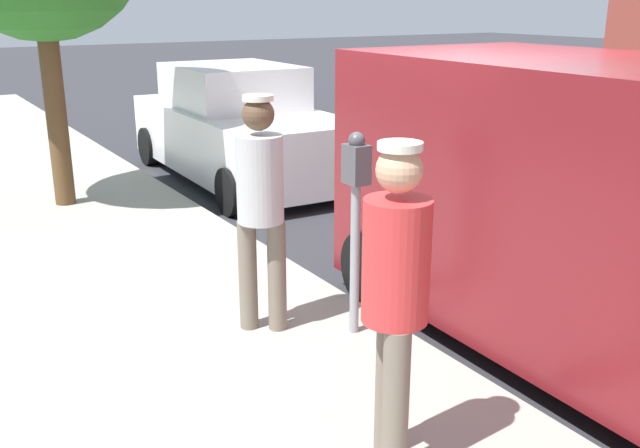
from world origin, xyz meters
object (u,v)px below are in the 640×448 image
pedestrian_in_red (395,289)px  pedestrian_in_gray (260,199)px  parking_meter_near (356,200)px  parked_sedan_behind (239,129)px

pedestrian_in_red → pedestrian_in_gray: bearing=-95.8°
parking_meter_near → pedestrian_in_gray: pedestrian_in_gray is taller
pedestrian_in_red → parked_sedan_behind: (-2.37, -6.82, -0.41)m
pedestrian_in_gray → parked_sedan_behind: pedestrian_in_gray is taller
parking_meter_near → pedestrian_in_gray: 0.69m
parking_meter_near → pedestrian_in_gray: (0.55, -0.42, -0.01)m
parking_meter_near → pedestrian_in_red: pedestrian_in_red is taller
pedestrian_in_gray → parking_meter_near: bearing=142.6°
parking_meter_near → pedestrian_in_gray: size_ratio=0.86×
pedestrian_in_red → pedestrian_in_gray: pedestrian_in_gray is taller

